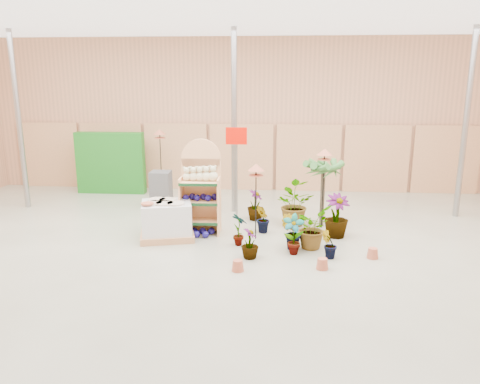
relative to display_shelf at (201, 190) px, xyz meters
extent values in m
cube|color=gray|center=(0.59, -1.85, -0.99)|extent=(15.00, 12.00, 0.10)
cube|color=white|center=(0.59, -1.85, 3.61)|extent=(15.00, 12.00, 0.10)
cube|color=#AE7756|center=(0.59, 4.20, 1.31)|extent=(15.00, 0.10, 4.50)
cylinder|color=gray|center=(-4.91, 1.65, 1.31)|extent=(0.14, 0.14, 4.50)
cylinder|color=gray|center=(6.09, 1.65, 1.31)|extent=(0.14, 0.14, 4.50)
cylinder|color=gray|center=(0.59, 1.65, 1.31)|extent=(0.14, 0.14, 4.50)
cube|color=tan|center=(-5.41, 4.07, 0.06)|extent=(1.90, 0.06, 2.00)
cube|color=tan|center=(-3.41, 4.07, 0.06)|extent=(1.90, 0.06, 2.00)
cube|color=tan|center=(-1.41, 4.07, 0.06)|extent=(1.90, 0.06, 2.00)
cube|color=tan|center=(0.59, 4.07, 0.06)|extent=(1.90, 0.06, 2.00)
cube|color=tan|center=(2.59, 4.07, 0.06)|extent=(1.90, 0.06, 2.00)
cube|color=tan|center=(4.59, 4.07, 0.06)|extent=(1.90, 0.06, 2.00)
cube|color=tan|center=(6.59, 4.07, 0.06)|extent=(1.90, 0.06, 2.00)
cube|color=#E5A36D|center=(0.00, 0.09, -0.13)|extent=(0.86, 0.10, 1.63)
cylinder|color=#E5A36D|center=(0.00, 0.09, 0.69)|extent=(0.86, 0.10, 0.86)
cube|color=#E5A36D|center=(0.00, -0.15, -0.65)|extent=(0.84, 0.50, 0.04)
cube|color=#0F3819|center=(0.00, -0.39, -0.65)|extent=(0.82, 0.05, 0.06)
cube|color=#E5A36D|center=(0.00, -0.15, -0.22)|extent=(0.84, 0.50, 0.04)
cube|color=#0F3819|center=(0.00, -0.39, -0.22)|extent=(0.82, 0.05, 0.06)
cube|color=#E5A36D|center=(0.00, -0.15, 0.21)|extent=(0.84, 0.50, 0.04)
cube|color=#0F3819|center=(0.00, -0.39, 0.21)|extent=(0.82, 0.05, 0.06)
cube|color=#E5A36D|center=(-0.41, -0.15, -0.32)|extent=(0.05, 0.48, 1.24)
cube|color=#E5A36D|center=(0.41, -0.15, -0.32)|extent=(0.05, 0.48, 1.24)
sphere|color=beige|center=(-0.29, -0.10, 0.31)|extent=(0.17, 0.17, 0.17)
sphere|color=beige|center=(-0.29, -0.10, 0.46)|extent=(0.13, 0.13, 0.13)
sphere|color=beige|center=(-0.14, -0.10, 0.32)|extent=(0.18, 0.18, 0.18)
sphere|color=beige|center=(-0.14, -0.10, 0.47)|extent=(0.13, 0.13, 0.13)
sphere|color=beige|center=(0.00, -0.10, 0.32)|extent=(0.19, 0.19, 0.19)
sphere|color=beige|center=(0.00, -0.10, 0.48)|extent=(0.13, 0.13, 0.13)
sphere|color=beige|center=(0.14, -0.10, 0.33)|extent=(0.20, 0.20, 0.20)
sphere|color=beige|center=(0.14, -0.10, 0.49)|extent=(0.13, 0.13, 0.13)
sphere|color=beige|center=(0.29, -0.10, 0.33)|extent=(0.21, 0.21, 0.21)
sphere|color=beige|center=(0.29, -0.10, 0.50)|extent=(0.13, 0.13, 0.13)
sphere|color=navy|center=(-0.31, -0.17, -0.13)|extent=(0.14, 0.14, 0.14)
sphere|color=navy|center=(-0.18, -0.06, -0.13)|extent=(0.14, 0.14, 0.14)
sphere|color=navy|center=(-0.06, -0.17, -0.13)|extent=(0.14, 0.14, 0.14)
sphere|color=navy|center=(0.06, -0.06, -0.13)|extent=(0.14, 0.14, 0.14)
sphere|color=navy|center=(0.18, -0.17, -0.13)|extent=(0.14, 0.14, 0.14)
sphere|color=navy|center=(0.31, -0.06, -0.13)|extent=(0.14, 0.14, 0.14)
sphere|color=navy|center=(-0.23, -0.45, -0.86)|extent=(0.15, 0.15, 0.15)
sphere|color=navy|center=(-0.14, -0.21, -0.86)|extent=(0.15, 0.15, 0.15)
sphere|color=navy|center=(-0.04, -0.45, -0.86)|extent=(0.15, 0.15, 0.15)
sphere|color=navy|center=(0.06, -0.21, -0.86)|extent=(0.15, 0.15, 0.15)
sphere|color=navy|center=(0.15, -0.45, -0.86)|extent=(0.15, 0.15, 0.15)
sphere|color=navy|center=(0.25, -0.21, -0.86)|extent=(0.15, 0.15, 0.15)
cube|color=tan|center=(-0.66, -0.52, -0.87)|extent=(1.30, 1.16, 0.14)
cube|color=silver|center=(-0.66, -0.52, -0.48)|extent=(1.19, 1.05, 0.65)
cylinder|color=#C5B19A|center=(-0.89, -0.65, -0.14)|extent=(0.37, 0.37, 0.04)
cylinder|color=#C5B19A|center=(-0.66, -0.65, -0.14)|extent=(0.37, 0.37, 0.04)
cylinder|color=#C5B19A|center=(-0.43, -0.65, -0.14)|extent=(0.37, 0.37, 0.04)
cylinder|color=#C5B19A|center=(-0.89, -0.38, -0.14)|extent=(0.37, 0.37, 0.04)
cylinder|color=#C5B19A|center=(-0.66, -0.38, -0.14)|extent=(0.37, 0.37, 0.04)
cube|color=#393939|center=(-1.32, 1.70, -0.69)|extent=(0.50, 0.50, 0.50)
cube|color=#393939|center=(-1.32, 1.70, -0.19)|extent=(0.50, 0.50, 0.50)
cube|color=#196818|center=(-3.21, 3.35, -0.04)|extent=(2.00, 0.30, 1.80)
cylinder|color=gray|center=(0.69, 1.15, 0.16)|extent=(0.05, 0.05, 2.20)
cube|color=#D20B00|center=(0.69, 1.11, 1.06)|extent=(0.50, 0.03, 0.40)
cylinder|color=black|center=(1.22, -0.42, -0.25)|extent=(0.02, 0.02, 1.38)
cylinder|color=#B3573C|center=(1.22, -0.42, 0.44)|extent=(0.30, 0.30, 0.02)
cone|color=#B3573C|center=(1.22, -0.42, 0.61)|extent=(0.34, 0.34, 0.14)
cylinder|color=black|center=(2.69, 0.47, -0.15)|extent=(0.02, 0.02, 1.58)
cylinder|color=#B3573C|center=(2.69, 0.47, 0.64)|extent=(0.30, 0.30, 0.02)
cone|color=#B3573C|center=(2.69, 0.47, 0.81)|extent=(0.34, 0.34, 0.14)
cylinder|color=black|center=(-1.54, 2.67, -0.07)|extent=(0.02, 0.02, 1.74)
cylinder|color=#B3573C|center=(-1.54, 2.67, 0.80)|extent=(0.30, 0.30, 0.02)
cone|color=#B3573C|center=(-1.54, 2.67, 0.97)|extent=(0.34, 0.34, 0.14)
cylinder|color=#4B3F2D|center=(2.70, 0.58, -0.30)|extent=(0.10, 0.10, 1.29)
imported|color=#366E2E|center=(0.90, -0.85, -0.59)|extent=(0.43, 0.44, 0.70)
imported|color=#366E2E|center=(1.95, -0.99, -0.59)|extent=(0.40, 0.33, 0.71)
imported|color=#366E2E|center=(2.35, -0.86, -0.51)|extent=(0.95, 1.00, 0.86)
imported|color=#366E2E|center=(2.94, -0.16, -0.47)|extent=(0.64, 0.64, 0.94)
imported|color=#366E2E|center=(1.37, -0.03, -0.62)|extent=(0.34, 0.39, 0.64)
imported|color=#366E2E|center=(2.01, 0.62, -0.44)|extent=(1.15, 1.18, 1.00)
imported|color=#366E2E|center=(1.16, -1.53, -0.65)|extent=(0.36, 0.36, 0.59)
imported|color=#366E2E|center=(1.98, -1.25, -0.54)|extent=(0.46, 0.34, 0.80)
imported|color=#366E2E|center=(2.65, -1.42, -0.66)|extent=(0.37, 0.34, 0.55)
imported|color=#366E2E|center=(1.16, 0.95, -0.57)|extent=(0.48, 0.48, 0.73)
camera|label=1|loc=(1.62, -9.84, 2.38)|focal=35.00mm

